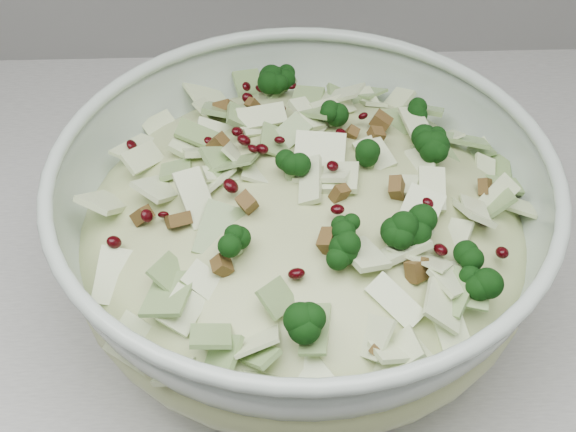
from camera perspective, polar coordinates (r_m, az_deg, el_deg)
name	(u,v)px	position (r m, az deg, el deg)	size (l,w,h in m)	color
mixing_bowl	(302,236)	(0.62, 1.01, -1.41)	(0.50, 0.50, 0.15)	silver
salad	(302,213)	(0.61, 1.04, 0.19)	(0.46, 0.46, 0.15)	#BCC889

